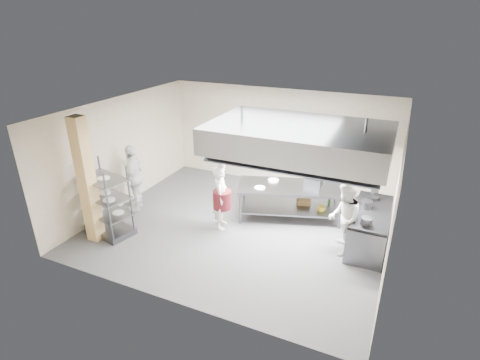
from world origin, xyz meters
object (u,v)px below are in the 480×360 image
at_px(chef_plating, 134,177).
at_px(island, 289,202).
at_px(pass_rack, 106,200).
at_px(stockpot, 367,204).
at_px(chef_line, 344,218).
at_px(chef_head, 221,198).
at_px(cooking_range, 369,229).
at_px(griddle, 313,181).

bearing_deg(chef_plating, island, 83.86).
relative_size(island, pass_rack, 1.48).
bearing_deg(chef_plating, pass_rack, -14.47).
bearing_deg(stockpot, chef_line, -122.77).
bearing_deg(chef_head, cooking_range, -97.29).
bearing_deg(cooking_range, griddle, 153.21).
xyz_separation_m(chef_head, stockpot, (3.34, 0.75, 0.17)).
relative_size(pass_rack, stockpot, 7.11).
distance_m(cooking_range, chef_line, 0.87).
height_order(cooking_range, chef_line, chef_line).
relative_size(pass_rack, chef_plating, 0.97).
height_order(griddle, stockpot, griddle).
distance_m(chef_plating, griddle, 4.77).
relative_size(island, chef_line, 1.57).
distance_m(griddle, stockpot, 1.58).
relative_size(chef_head, stockpot, 6.51).
bearing_deg(pass_rack, cooking_range, 32.16).
height_order(chef_head, griddle, chef_head).
bearing_deg(island, stockpot, -30.35).
relative_size(island, cooking_range, 1.32).
distance_m(chef_line, stockpot, 0.74).
bearing_deg(cooking_range, chef_line, -135.20).
bearing_deg(chef_line, pass_rack, -85.81).
height_order(island, cooking_range, island).
distance_m(pass_rack, chef_line, 5.55).
relative_size(chef_head, chef_plating, 0.89).
bearing_deg(island, chef_plating, 179.11).
height_order(pass_rack, chef_head, pass_rack).
xyz_separation_m(griddle, stockpot, (1.41, -0.71, -0.03)).
xyz_separation_m(island, pass_rack, (-3.80, -2.53, 0.44)).
height_order(pass_rack, stockpot, pass_rack).
bearing_deg(stockpot, island, 167.61).
distance_m(cooking_range, griddle, 1.84).
bearing_deg(island, chef_line, -51.78).
distance_m(island, cooking_range, 2.14).
bearing_deg(chef_plating, griddle, 85.29).
relative_size(cooking_range, chef_line, 1.18).
bearing_deg(griddle, island, -149.95).
xyz_separation_m(cooking_range, stockpot, (-0.15, 0.07, 0.57)).
bearing_deg(pass_rack, stockpot, 33.27).
height_order(cooking_range, chef_head, chef_head).
relative_size(chef_line, chef_plating, 0.92).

